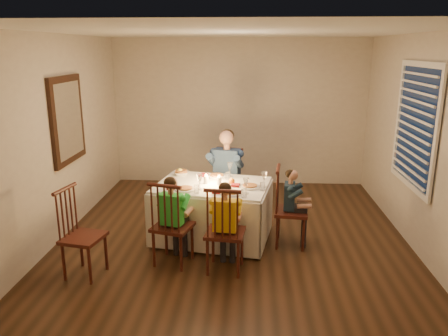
# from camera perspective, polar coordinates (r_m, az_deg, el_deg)

# --- Properties ---
(ground) EXTENTS (5.00, 5.00, 0.00)m
(ground) POSITION_cam_1_polar(r_m,az_deg,el_deg) (5.83, 1.17, -9.11)
(ground) COLOR black
(ground) RESTS_ON ground
(wall_left) EXTENTS (0.02, 5.00, 2.60)m
(wall_left) POSITION_cam_1_polar(r_m,az_deg,el_deg) (5.95, -20.99, 3.54)
(wall_left) COLOR beige
(wall_left) RESTS_ON ground
(wall_right) EXTENTS (0.02, 5.00, 2.60)m
(wall_right) POSITION_cam_1_polar(r_m,az_deg,el_deg) (5.79, 24.14, 2.90)
(wall_right) COLOR beige
(wall_right) RESTS_ON ground
(wall_back) EXTENTS (4.50, 0.02, 2.60)m
(wall_back) POSITION_cam_1_polar(r_m,az_deg,el_deg) (7.88, 2.02, 7.24)
(wall_back) COLOR beige
(wall_back) RESTS_ON ground
(ceiling) EXTENTS (5.00, 5.00, 0.00)m
(ceiling) POSITION_cam_1_polar(r_m,az_deg,el_deg) (5.31, 1.33, 17.36)
(ceiling) COLOR white
(ceiling) RESTS_ON wall_back
(dining_table) EXTENTS (1.59, 1.26, 0.72)m
(dining_table) POSITION_cam_1_polar(r_m,az_deg,el_deg) (5.63, -1.51, -4.18)
(dining_table) COLOR silver
(dining_table) RESTS_ON ground
(chair_adult) EXTENTS (0.50, 0.49, 1.02)m
(chair_adult) POSITION_cam_1_polar(r_m,az_deg,el_deg) (6.53, 0.30, -6.34)
(chair_adult) COLOR #36140E
(chair_adult) RESTS_ON ground
(chair_near_left) EXTENTS (0.51, 0.49, 1.02)m
(chair_near_left) POSITION_cam_1_polar(r_m,az_deg,el_deg) (5.25, -6.56, -12.14)
(chair_near_left) COLOR #36140E
(chair_near_left) RESTS_ON ground
(chair_near_right) EXTENTS (0.46, 0.44, 1.02)m
(chair_near_right) POSITION_cam_1_polar(r_m,az_deg,el_deg) (5.07, 0.15, -13.12)
(chair_near_right) COLOR #36140E
(chair_near_right) RESTS_ON ground
(chair_end) EXTENTS (0.44, 0.46, 1.02)m
(chair_end) POSITION_cam_1_polar(r_m,az_deg,el_deg) (5.71, 8.58, -9.83)
(chair_end) COLOR #36140E
(chair_end) RESTS_ON ground
(chair_extra) EXTENTS (0.47, 0.48, 1.00)m
(chair_extra) POSITION_cam_1_polar(r_m,az_deg,el_deg) (5.19, -17.47, -13.12)
(chair_extra) COLOR #36140E
(chair_extra) RESTS_ON ground
(adult) EXTENTS (0.58, 0.55, 1.31)m
(adult) POSITION_cam_1_polar(r_m,az_deg,el_deg) (6.53, 0.30, -6.34)
(adult) COLOR navy
(adult) RESTS_ON ground
(child_green) EXTENTS (0.41, 0.39, 1.05)m
(child_green) POSITION_cam_1_polar(r_m,az_deg,el_deg) (5.25, -6.56, -12.14)
(child_green) COLOR green
(child_green) RESTS_ON ground
(child_yellow) EXTENTS (0.37, 0.34, 1.04)m
(child_yellow) POSITION_cam_1_polar(r_m,az_deg,el_deg) (5.07, 0.15, -13.12)
(child_yellow) COLOR gold
(child_yellow) RESTS_ON ground
(child_teal) EXTENTS (0.31, 0.34, 0.99)m
(child_teal) POSITION_cam_1_polar(r_m,az_deg,el_deg) (5.71, 8.58, -9.83)
(child_teal) COLOR #182B3C
(child_teal) RESTS_ON ground
(setting_adult) EXTENTS (0.30, 0.30, 0.02)m
(setting_adult) POSITION_cam_1_polar(r_m,az_deg,el_deg) (5.87, -0.95, -1.07)
(setting_adult) COLOR silver
(setting_adult) RESTS_ON dining_table
(setting_green) EXTENTS (0.30, 0.30, 0.02)m
(setting_green) POSITION_cam_1_polar(r_m,az_deg,el_deg) (5.35, -5.08, -2.78)
(setting_green) COLOR silver
(setting_green) RESTS_ON dining_table
(setting_yellow) EXTENTS (0.30, 0.30, 0.02)m
(setting_yellow) POSITION_cam_1_polar(r_m,az_deg,el_deg) (5.18, 0.93, -3.32)
(setting_yellow) COLOR silver
(setting_yellow) RESTS_ON dining_table
(setting_teal) EXTENTS (0.30, 0.30, 0.02)m
(setting_teal) POSITION_cam_1_polar(r_m,az_deg,el_deg) (5.43, 3.39, -2.45)
(setting_teal) COLOR silver
(setting_teal) RESTS_ON dining_table
(candle_left) EXTENTS (0.06, 0.06, 0.10)m
(candle_left) POSITION_cam_1_polar(r_m,az_deg,el_deg) (5.57, -2.36, -1.55)
(candle_left) COLOR white
(candle_left) RESTS_ON dining_table
(candle_right) EXTENTS (0.06, 0.06, 0.10)m
(candle_right) POSITION_cam_1_polar(r_m,az_deg,el_deg) (5.53, -0.62, -1.68)
(candle_right) COLOR white
(candle_right) RESTS_ON dining_table
(squash) EXTENTS (0.09, 0.09, 0.09)m
(squash) POSITION_cam_1_polar(r_m,az_deg,el_deg) (5.98, -5.79, -0.49)
(squash) COLOR yellow
(squash) RESTS_ON dining_table
(orange_fruit) EXTENTS (0.08, 0.08, 0.08)m
(orange_fruit) POSITION_cam_1_polar(r_m,az_deg,el_deg) (5.54, 1.01, -1.73)
(orange_fruit) COLOR orange
(orange_fruit) RESTS_ON dining_table
(serving_bowl) EXTENTS (0.25, 0.25, 0.05)m
(serving_bowl) POSITION_cam_1_polar(r_m,az_deg,el_deg) (5.97, -5.62, -0.69)
(serving_bowl) COLOR silver
(serving_bowl) RESTS_ON dining_table
(wall_mirror) EXTENTS (0.06, 0.95, 1.15)m
(wall_mirror) POSITION_cam_1_polar(r_m,az_deg,el_deg) (6.17, -19.76, 5.95)
(wall_mirror) COLOR black
(wall_mirror) RESTS_ON wall_left
(window_blinds) EXTENTS (0.07, 1.34, 1.54)m
(window_blinds) POSITION_cam_1_polar(r_m,az_deg,el_deg) (5.83, 23.62, 5.05)
(window_blinds) COLOR #0C1932
(window_blinds) RESTS_ON wall_right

